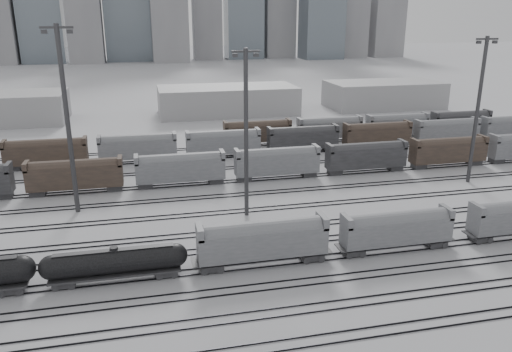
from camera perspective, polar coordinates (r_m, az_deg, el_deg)
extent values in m
plane|color=silver|center=(58.80, 3.05, -10.32)|extent=(900.00, 900.00, 0.00)
cube|color=black|center=(46.95, 8.21, -18.44)|extent=(220.00, 0.07, 0.16)
cube|color=black|center=(48.04, 7.58, -17.47)|extent=(220.00, 0.07, 0.16)
cube|color=black|center=(50.80, 6.14, -15.25)|extent=(220.00, 0.07, 0.16)
cube|color=black|center=(51.93, 5.62, -14.42)|extent=(220.00, 0.07, 0.16)
cube|color=black|center=(54.82, 4.42, -12.50)|extent=(220.00, 0.07, 0.16)
cube|color=black|center=(56.01, 3.98, -11.78)|extent=(220.00, 0.07, 0.16)
cube|color=black|center=(59.00, 2.97, -10.12)|extent=(220.00, 0.07, 0.16)
cube|color=black|center=(60.22, 2.60, -9.50)|extent=(220.00, 0.07, 0.16)
cube|color=black|center=(63.30, 1.73, -8.06)|extent=(220.00, 0.07, 0.16)
cube|color=black|center=(64.55, 1.41, -7.52)|extent=(220.00, 0.07, 0.16)
cube|color=black|center=(67.69, 0.66, -6.26)|extent=(220.00, 0.07, 0.16)
cube|color=black|center=(68.96, 0.38, -5.78)|extent=(220.00, 0.07, 0.16)
cube|color=black|center=(73.97, -0.61, -4.10)|extent=(220.00, 0.07, 0.16)
cube|color=black|center=(75.27, -0.84, -3.70)|extent=(220.00, 0.07, 0.16)
cube|color=black|center=(80.37, -1.68, -2.28)|extent=(220.00, 0.07, 0.16)
cube|color=black|center=(81.69, -1.87, -1.94)|extent=(220.00, 0.07, 0.16)
cube|color=black|center=(86.86, -2.58, -0.73)|extent=(220.00, 0.07, 0.16)
cube|color=black|center=(88.20, -2.75, -0.44)|extent=(220.00, 0.07, 0.16)
cube|color=black|center=(94.37, -3.46, 0.78)|extent=(220.00, 0.07, 0.16)
cube|color=black|center=(95.72, -3.61, 1.03)|extent=(220.00, 0.07, 0.16)
cube|color=black|center=(101.95, -4.21, 2.07)|extent=(220.00, 0.07, 0.16)
cube|color=black|center=(103.32, -4.34, 2.28)|extent=(220.00, 0.07, 0.16)
cube|color=black|center=(109.59, -4.86, 3.18)|extent=(220.00, 0.07, 0.16)
cube|color=black|center=(110.97, -4.97, 3.36)|extent=(220.00, 0.07, 0.16)
cube|color=#232326|center=(59.43, -26.11, -11.37)|extent=(2.55, 2.06, 0.69)
sphere|color=black|center=(58.22, -25.20, -9.57)|extent=(2.84, 2.84, 2.84)
cube|color=#232326|center=(58.38, -21.05, -11.27)|extent=(2.34, 1.89, 0.63)
cube|color=#232326|center=(57.62, -10.20, -10.67)|extent=(2.34, 1.89, 0.63)
cube|color=#232326|center=(57.54, -15.70, -10.62)|extent=(13.96, 2.43, 0.23)
cylinder|color=black|center=(56.88, -15.82, -9.34)|extent=(13.06, 2.61, 2.61)
sphere|color=black|center=(57.72, -22.38, -9.66)|extent=(2.61, 2.61, 2.61)
sphere|color=black|center=(56.79, -9.16, -8.90)|extent=(2.61, 2.61, 2.61)
cylinder|color=black|center=(56.26, -15.94, -8.03)|extent=(0.90, 0.90, 0.45)
cube|color=#232326|center=(56.29, -15.93, -8.12)|extent=(12.61, 0.81, 0.05)
cube|color=#232326|center=(57.94, -5.12, -10.21)|extent=(2.60, 2.10, 0.70)
cube|color=#232326|center=(60.45, 6.35, -8.99)|extent=(2.60, 2.10, 0.70)
cube|color=slate|center=(57.86, 0.76, -7.57)|extent=(15.00, 3.00, 3.20)
cylinder|color=slate|center=(57.35, 0.76, -6.48)|extent=(13.60, 2.90, 2.90)
cube|color=slate|center=(55.90, -6.47, -6.37)|extent=(0.70, 3.00, 1.40)
cube|color=slate|center=(59.01, 7.60, -5.07)|extent=(0.70, 3.00, 1.40)
cone|color=#232326|center=(58.72, 0.75, -9.28)|extent=(2.40, 2.40, 0.90)
cube|color=#232326|center=(62.30, 11.04, -8.42)|extent=(2.40, 1.94, 0.65)
cube|color=#232326|center=(67.31, 19.78, -7.13)|extent=(2.40, 1.94, 0.65)
cube|color=slate|center=(63.73, 15.75, -6.01)|extent=(13.85, 2.77, 2.96)
cylinder|color=slate|center=(63.30, 15.83, -5.09)|extent=(12.56, 2.68, 2.68)
cube|color=slate|center=(60.23, 10.30, -5.11)|extent=(0.65, 2.77, 1.29)
cube|color=slate|center=(66.38, 20.96, -3.85)|extent=(0.65, 2.77, 1.29)
cone|color=#232326|center=(64.46, 15.62, -7.48)|extent=(2.22, 2.22, 0.83)
cube|color=#232326|center=(70.87, 24.24, -6.42)|extent=(2.38, 1.92, 0.64)
cube|color=slate|center=(68.79, 23.92, -3.50)|extent=(0.64, 2.75, 1.28)
cylinder|color=#353537|center=(75.17, -20.72, 5.71)|extent=(0.69, 0.69, 26.79)
cube|color=#353537|center=(73.81, -21.85, 15.49)|extent=(4.29, 0.32, 0.32)
cube|color=#353537|center=(74.06, -23.06, 14.94)|extent=(0.75, 0.54, 0.54)
cube|color=#353537|center=(73.61, -20.52, 15.21)|extent=(0.75, 0.54, 0.54)
cylinder|color=#353537|center=(69.44, -1.14, 4.64)|extent=(0.61, 0.61, 23.72)
cube|color=#353537|center=(67.75, -1.20, 14.05)|extent=(3.79, 0.28, 0.28)
cube|color=#353537|center=(67.51, -2.41, 13.62)|extent=(0.66, 0.47, 0.47)
cube|color=#353537|center=(68.08, 0.01, 13.67)|extent=(0.66, 0.47, 0.47)
cylinder|color=#353537|center=(92.05, 23.96, 6.70)|extent=(0.63, 0.63, 24.67)
cube|color=#353537|center=(90.83, 24.92, 14.02)|extent=(3.95, 0.30, 0.30)
cube|color=#353537|center=(89.96, 24.11, 13.79)|extent=(0.69, 0.49, 0.49)
cube|color=#353537|center=(91.75, 25.63, 13.64)|extent=(0.69, 0.49, 0.49)
cube|color=#4B3B2F|center=(86.24, -19.94, -0.05)|extent=(15.00, 3.00, 5.60)
cube|color=slate|center=(85.66, -8.62, 0.73)|extent=(15.00, 3.00, 5.60)
cube|color=slate|center=(88.40, 2.42, 1.46)|extent=(15.00, 3.00, 5.60)
cube|color=#232326|center=(94.19, 12.45, 2.08)|extent=(15.00, 3.00, 5.60)
cube|color=#4B3B2F|center=(102.49, 21.10, 2.56)|extent=(15.00, 3.00, 5.60)
cube|color=#4B3B2F|center=(102.56, -22.86, 2.36)|extent=(15.00, 3.00, 5.60)
cube|color=slate|center=(100.90, -13.34, 3.06)|extent=(15.00, 3.00, 5.60)
cube|color=slate|center=(102.08, -3.75, 3.68)|extent=(15.00, 3.00, 5.60)
cube|color=#232326|center=(106.01, 5.37, 4.18)|extent=(15.00, 3.00, 5.60)
cube|color=#4B3B2F|center=(112.40, 13.66, 4.53)|extent=(15.00, 3.00, 5.60)
cube|color=slate|center=(120.86, 20.94, 4.77)|extent=(15.00, 3.00, 5.60)
cube|color=slate|center=(131.00, 27.18, 4.91)|extent=(15.00, 3.00, 5.60)
cube|color=#4B3B2F|center=(111.40, 0.16, 4.92)|extent=(15.00, 3.00, 5.60)
cube|color=slate|center=(116.33, 8.38, 5.29)|extent=(15.00, 3.00, 5.60)
cube|color=slate|center=(123.43, 15.80, 5.53)|extent=(15.00, 3.00, 5.60)
cube|color=#232326|center=(132.35, 22.33, 5.66)|extent=(15.00, 3.00, 5.60)
cube|color=gray|center=(148.73, -3.27, 8.65)|extent=(40.00, 18.00, 8.00)
cube|color=gray|center=(164.55, 14.37, 9.02)|extent=(35.00, 18.00, 8.00)
cube|color=gray|center=(331.18, -18.97, 16.30)|extent=(20.00, 16.00, 48.00)
cube|color=gray|center=(330.35, -10.01, 18.00)|extent=(22.00, 17.60, 60.00)
cube|color=gray|center=(332.87, -5.43, 16.28)|extent=(18.00, 14.40, 38.00)
cube|color=slate|center=(337.12, -1.05, 19.26)|extent=(24.00, 19.20, 72.00)
cube|color=gray|center=(343.09, 3.24, 16.96)|extent=(20.00, 16.00, 45.00)
cube|color=gray|center=(360.13, 11.22, 16.31)|extent=(18.00, 14.40, 40.00)
cube|color=gray|center=(370.80, 14.98, 17.02)|extent=(22.00, 17.60, 52.00)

